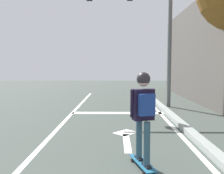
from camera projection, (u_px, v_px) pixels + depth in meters
name	position (u px, v px, depth m)	size (l,w,h in m)	color
lane_line_center	(47.00, 140.00, 5.82)	(0.12, 20.00, 0.01)	silver
lane_line_curbside	(186.00, 141.00, 5.76)	(0.12, 20.00, 0.01)	silver
stop_bar	(118.00, 113.00, 9.17)	(3.43, 0.40, 0.01)	silver
lane_arrow_stem	(127.00, 143.00, 5.61)	(0.16, 1.40, 0.01)	silver
lane_arrow_head	(125.00, 133.00, 6.46)	(0.56, 0.44, 0.01)	silver
curb_strip	(197.00, 138.00, 5.76)	(0.24, 24.00, 0.14)	#959E97
skateboard	(143.00, 163.00, 4.25)	(0.42, 0.85, 0.09)	#1E6186
skater	(144.00, 107.00, 4.14)	(0.42, 0.60, 1.57)	#2C4D5D
traffic_signal_mast	(138.00, 14.00, 10.32)	(5.20, 0.34, 5.52)	#525759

